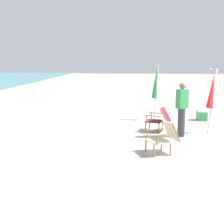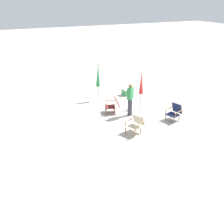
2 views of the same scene
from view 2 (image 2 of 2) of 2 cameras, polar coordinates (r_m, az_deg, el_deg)
The scene contains 8 objects.
ground_plane at distance 14.01m, azimuth 4.72°, elevation 0.99°, with size 80.00×80.00×0.00m, color #B2AAA0.
beach_chair_front_left at distance 12.74m, azimuth 13.47°, elevation 0.07°, with size 0.75×0.81×0.82m.
beach_chair_far_center at distance 11.27m, azimuth 5.14°, elevation -2.60°, with size 0.80×0.89×0.80m.
beach_chair_front_right at distance 13.22m, azimuth 0.28°, elevation 1.63°, with size 0.78×0.89×0.78m.
umbrella_furled_red at distance 13.69m, azimuth 6.39°, elevation 6.26°, with size 0.73×0.49×2.02m.
umbrella_furled_green at distance 14.60m, azimuth -3.05°, elevation 7.77°, with size 0.42×0.38×2.12m.
person_near_chairs at distance 12.79m, azimuth 3.96°, elevation 2.79°, with size 0.36×0.39×1.63m.
cooler_box at distance 15.70m, azimuth 3.02°, elevation 4.40°, with size 0.49×0.35×0.40m.
Camera 2 is at (-11.16, 6.48, 5.45)m, focal length 42.00 mm.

